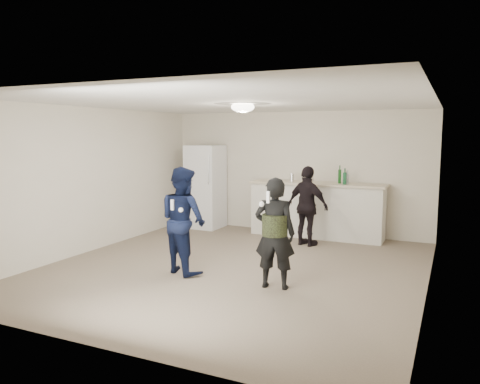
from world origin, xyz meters
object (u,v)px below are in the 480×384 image
at_px(fridge, 206,187).
at_px(woman, 275,233).
at_px(counter, 317,211).
at_px(spectator, 308,206).
at_px(man, 183,220).
at_px(shaker, 292,178).

distance_m(fridge, woman, 4.28).
distance_m(counter, spectator, 0.82).
bearing_deg(woman, fridge, -57.48).
relative_size(counter, spectator, 1.77).
distance_m(counter, woman, 3.32).
bearing_deg(man, shaker, -78.89).
bearing_deg(counter, shaker, -169.78).
distance_m(fridge, spectator, 2.63).
height_order(man, spectator, man).
xyz_separation_m(fridge, spectator, (2.52, -0.72, -0.17)).
bearing_deg(shaker, spectator, -52.50).
bearing_deg(fridge, woman, -48.79).
bearing_deg(fridge, counter, 1.62).
relative_size(fridge, woman, 1.21).
relative_size(man, woman, 1.06).
xyz_separation_m(man, spectator, (1.18, 2.40, -0.05)).
bearing_deg(man, spectator, -93.44).
height_order(woman, spectator, woman).
bearing_deg(shaker, man, -101.58).
relative_size(fridge, man, 1.15).
bearing_deg(fridge, man, -66.61).
relative_size(counter, fridge, 1.44).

